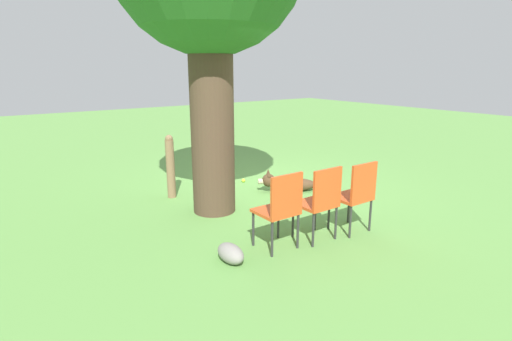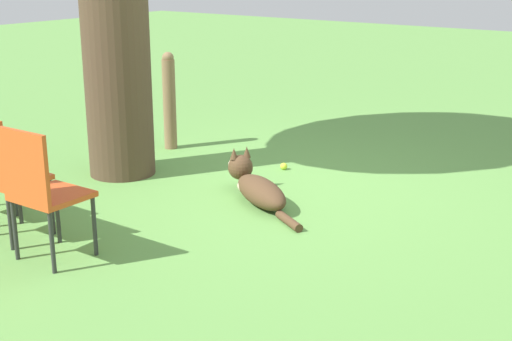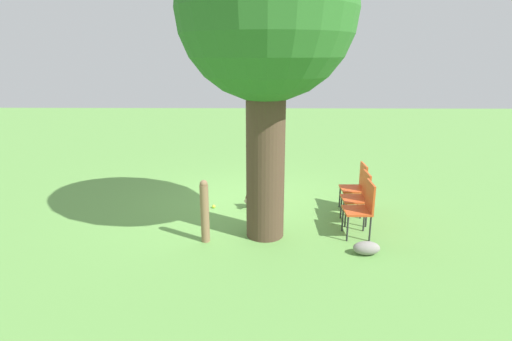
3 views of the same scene
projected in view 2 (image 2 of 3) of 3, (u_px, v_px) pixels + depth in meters
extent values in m
plane|color=#609947|center=(241.00, 185.00, 6.39)|extent=(30.00, 30.00, 0.00)
cylinder|color=#4C3828|center=(115.00, 25.00, 6.35)|extent=(0.61, 0.61, 2.77)
ellipsoid|color=#513823|center=(261.00, 192.00, 5.87)|extent=(0.61, 0.79, 0.22)
ellipsoid|color=#C6B293|center=(251.00, 186.00, 6.06)|extent=(0.33, 0.34, 0.13)
sphere|color=#513823|center=(240.00, 167.00, 6.23)|extent=(0.30, 0.30, 0.22)
cylinder|color=#C6B293|center=(235.00, 165.00, 6.34)|extent=(0.13, 0.13, 0.09)
cone|color=#513823|center=(234.00, 154.00, 6.17)|extent=(0.07, 0.07, 0.10)
cone|color=#513823|center=(247.00, 152.00, 6.21)|extent=(0.07, 0.07, 0.10)
cylinder|color=#513823|center=(289.00, 221.00, 5.44)|extent=(0.23, 0.33, 0.07)
cylinder|color=#846647|center=(170.00, 105.00, 7.50)|extent=(0.14, 0.14, 0.95)
sphere|color=#846647|center=(168.00, 58.00, 7.36)|extent=(0.12, 0.12, 0.12)
cube|color=#D14C1E|center=(52.00, 196.00, 4.75)|extent=(0.42, 0.44, 0.04)
cube|color=#D14C1E|center=(24.00, 166.00, 4.53)|extent=(0.04, 0.44, 0.47)
cylinder|color=#2D2D2D|center=(58.00, 215.00, 5.07)|extent=(0.03, 0.03, 0.43)
cylinder|color=#2D2D2D|center=(94.00, 226.00, 4.85)|extent=(0.03, 0.03, 0.43)
cylinder|color=#2D2D2D|center=(15.00, 230.00, 4.78)|extent=(0.03, 0.03, 0.43)
cylinder|color=#2D2D2D|center=(52.00, 243.00, 4.57)|extent=(0.03, 0.03, 0.43)
cube|color=#D14C1E|center=(12.00, 178.00, 5.12)|extent=(0.42, 0.44, 0.04)
cylinder|color=#2D2D2D|center=(19.00, 197.00, 5.43)|extent=(0.03, 0.03, 0.43)
cylinder|color=#2D2D2D|center=(52.00, 207.00, 5.22)|extent=(0.03, 0.03, 0.43)
cylinder|color=#2D2D2D|center=(10.00, 221.00, 4.94)|extent=(0.03, 0.03, 0.43)
cylinder|color=#2D2D2D|center=(15.00, 190.00, 5.59)|extent=(0.03, 0.03, 0.43)
sphere|color=#CCE033|center=(284.00, 166.00, 6.86)|extent=(0.07, 0.07, 0.07)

